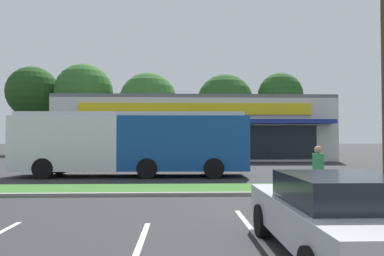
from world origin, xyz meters
The scene contains 14 objects.
grass_median centered at (0.00, 14.00, 0.06)m, with size 56.00×2.20×0.12m, color #386B28.
curb_lip centered at (0.00, 12.78, 0.06)m, with size 56.00×0.24×0.12m, color gray.
parking_stripe_2 centered at (0.34, 7.84, 0.00)m, with size 0.12×4.80×0.01m, color silver.
storefront_building centered at (0.10, 35.59, 2.81)m, with size 23.88×12.53×5.61m.
tree_far_left centered at (-18.98, 44.51, 7.47)m, with size 6.17×6.17×10.57m.
tree_left centered at (-12.85, 44.42, 7.38)m, with size 7.03×7.03×10.91m.
tree_mid_left centered at (-4.91, 42.78, 6.20)m, with size 6.76×6.76×9.59m.
tree_mid centered at (4.62, 46.71, 6.52)m, with size 7.26×7.26×10.16m.
tree_mid_right centered at (11.72, 46.37, 7.44)m, with size 5.75×5.75×10.35m.
utility_pole centered at (6.51, 13.90, 5.53)m, with size 3.16×2.36×10.36m.
city_bus centered at (-3.65, 19.11, 1.76)m, with size 11.77×2.80×3.25m.
car_1 centered at (-1.93, 25.85, 0.82)m, with size 4.60×1.94×1.61m.
car_3 centered at (1.31, 6.24, 0.73)m, with size 1.98×4.47×1.39m.
pedestrian_by_pole centered at (3.08, 11.55, 0.86)m, with size 0.35×0.35×1.72m.
Camera 1 is at (-1.21, 0.49, 1.97)m, focal length 33.76 mm.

